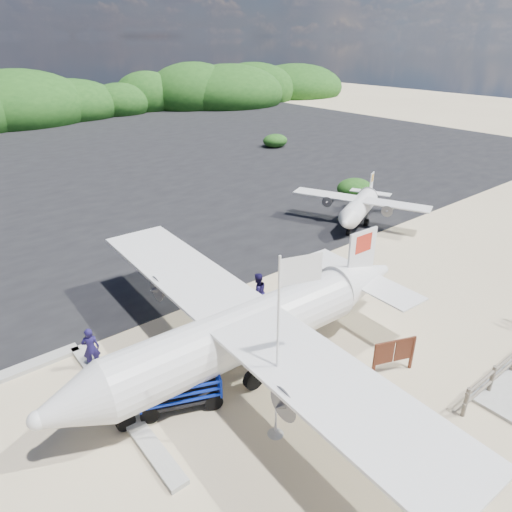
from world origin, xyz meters
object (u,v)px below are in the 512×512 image
(flagpole, at_px, (275,434))
(crew_c, at_px, (215,324))
(baggage_cart, at_px, (180,403))
(crew_a, at_px, (91,348))
(aircraft_large, at_px, (186,167))
(crew_b, at_px, (258,292))
(signboard, at_px, (391,372))

(flagpole, relative_size, crew_c, 3.34)
(baggage_cart, height_order, crew_a, crew_a)
(flagpole, xyz_separation_m, aircraft_large, (12.77, 25.99, 0.00))
(baggage_cart, height_order, crew_c, crew_c)
(crew_b, bearing_deg, flagpole, 60.85)
(crew_b, relative_size, aircraft_large, 0.10)
(baggage_cart, xyz_separation_m, aircraft_large, (14.19, 23.32, 0.00))
(crew_a, relative_size, aircraft_large, 0.10)
(baggage_cart, bearing_deg, aircraft_large, 81.50)
(crew_c, bearing_deg, crew_a, -33.72)
(crew_a, height_order, crew_c, crew_c)
(crew_a, distance_m, aircraft_large, 25.43)
(baggage_cart, xyz_separation_m, crew_c, (2.45, 1.73, 0.81))
(flagpole, bearing_deg, crew_a, 115.39)
(aircraft_large, bearing_deg, flagpole, 66.05)
(flagpole, distance_m, signboard, 4.62)
(crew_a, relative_size, crew_c, 0.92)
(aircraft_large, bearing_deg, crew_a, 54.49)
(signboard, height_order, crew_b, crew_b)
(flagpole, distance_m, crew_b, 6.34)
(flagpole, bearing_deg, crew_b, 55.42)
(crew_a, xyz_separation_m, crew_b, (6.36, -0.70, 0.07))
(signboard, bearing_deg, crew_b, 121.97)
(crew_b, xyz_separation_m, aircraft_large, (9.20, 20.81, -0.81))
(baggage_cart, distance_m, crew_c, 3.11)
(baggage_cart, bearing_deg, signboard, -4.36)
(flagpole, height_order, crew_c, flagpole)
(crew_c, xyz_separation_m, aircraft_large, (11.74, 21.58, -0.81))
(baggage_cart, relative_size, aircraft_large, 0.16)
(crew_c, height_order, aircraft_large, aircraft_large)
(crew_a, height_order, crew_b, crew_b)
(crew_c, bearing_deg, baggage_cart, 22.76)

